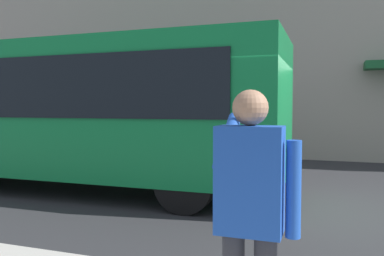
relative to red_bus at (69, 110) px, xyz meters
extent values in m
plane|color=#2B2B2D|center=(-4.93, 0.00, -1.68)|extent=(60.00, 60.00, 0.00)
cube|color=#0F7238|center=(-0.02, -0.01, 0.02)|extent=(9.00, 2.50, 2.60)
cube|color=black|center=(-0.02, 1.25, 0.42)|extent=(7.60, 0.06, 1.10)
cylinder|color=black|center=(2.98, -1.11, -1.18)|extent=(1.00, 0.28, 1.00)
cylinder|color=black|center=(-3.02, -1.11, -1.18)|extent=(1.00, 0.28, 1.00)
cylinder|color=black|center=(-3.02, 1.09, -1.18)|extent=(1.00, 0.28, 1.00)
cube|color=#1E4CAD|center=(-4.77, 4.68, -0.38)|extent=(0.40, 0.24, 0.66)
sphere|color=#A87A5B|center=(-4.77, 4.68, 0.06)|extent=(0.22, 0.22, 0.22)
cylinder|color=#1E4CAD|center=(-5.03, 4.68, -0.42)|extent=(0.09, 0.09, 0.58)
cylinder|color=#1E4CAD|center=(-4.59, 4.52, -0.16)|extent=(0.09, 0.48, 0.37)
cube|color=black|center=(-4.67, 4.38, 0.04)|extent=(0.07, 0.01, 0.14)
camera|label=1|loc=(-5.22, 7.05, 0.06)|focal=36.82mm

